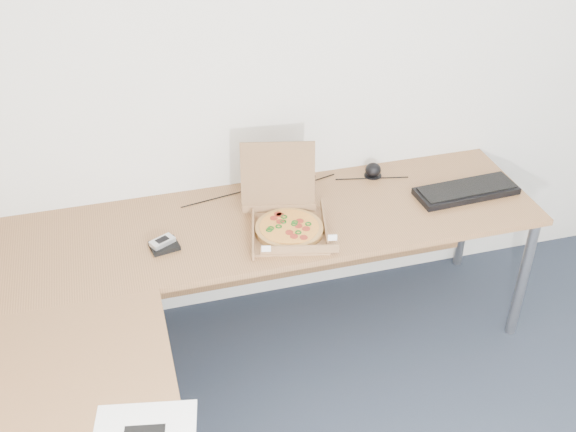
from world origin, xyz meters
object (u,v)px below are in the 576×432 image
object	(u,v)px
keyboard	(466,191)
desk	(219,296)
wallet	(164,246)
pizza_box	(288,223)
drinking_glass	(309,186)

from	to	relation	value
keyboard	desk	bearing A→B (deg)	-166.19
desk	wallet	distance (m)	0.38
pizza_box	keyboard	xyz separation A→B (m)	(0.91, 0.06, -0.03)
drinking_glass	wallet	xyz separation A→B (m)	(-0.72, -0.23, -0.04)
desk	pizza_box	size ratio (longest dim) A/B	6.36
drinking_glass	keyboard	size ratio (longest dim) A/B	0.22
desk	keyboard	xyz separation A→B (m)	(1.29, 0.39, 0.05)
pizza_box	drinking_glass	xyz separation A→B (m)	(0.17, 0.25, 0.01)
drinking_glass	wallet	bearing A→B (deg)	-162.02
keyboard	wallet	distance (m)	1.46
pizza_box	drinking_glass	bearing A→B (deg)	68.66
desk	drinking_glass	distance (m)	0.80
pizza_box	desk	bearing A→B (deg)	-126.46
desk	drinking_glass	world-z (taller)	drinking_glass
pizza_box	keyboard	world-z (taller)	pizza_box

